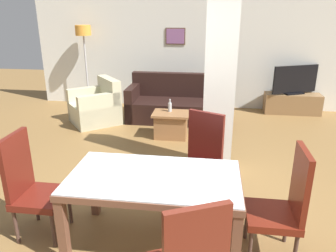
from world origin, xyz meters
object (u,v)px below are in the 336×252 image
dining_chair_far_right (201,157)px  tv_screen (295,80)px  armchair (97,108)px  dining_chair_head_right (284,203)px  floor_lamp (84,38)px  dining_table (154,191)px  bottle (170,107)px  dining_chair_head_left (31,184)px  sofa (180,105)px  tv_stand (292,104)px  coffee_table (171,125)px

dining_chair_far_right → tv_screen: size_ratio=1.09×
dining_chair_far_right → armchair: 3.38m
dining_chair_head_right → floor_lamp: floor_lamp is taller
dining_chair_head_right → tv_screen: dining_chair_head_right is taller
dining_chair_far_right → armchair: dining_chair_far_right is taller
dining_table → bottle: bearing=94.7°
armchair → floor_lamp: size_ratio=0.64×
tv_screen → floor_lamp: 4.70m
dining_table → dining_chair_head_left: 1.23m
bottle → dining_chair_head_right: bearing=-64.1°
dining_table → sofa: 3.86m
armchair → bottle: size_ratio=5.25×
floor_lamp → tv_stand: bearing=0.8°
dining_chair_far_right → sofa: dining_chair_far_right is taller
dining_chair_head_right → sofa: dining_chair_head_right is taller
sofa → armchair: 1.70m
dining_chair_head_right → armchair: bearing=40.8°
dining_chair_far_right → coffee_table: bearing=-48.2°
dining_chair_head_right → tv_screen: size_ratio=1.09×
sofa → dining_chair_head_right: bearing=108.8°
tv_stand → floor_lamp: size_ratio=0.64×
dining_chair_far_right → dining_chair_head_left: bearing=52.5°
dining_chair_head_left → floor_lamp: 4.80m
dining_chair_head_right → dining_chair_far_right: same height
dining_chair_head_right → floor_lamp: size_ratio=0.58×
dining_table → tv_stand: size_ratio=1.34×
coffee_table → tv_screen: bearing=36.2°
coffee_table → bottle: bearing=112.7°
armchair → floor_lamp: 1.78m
tv_stand → tv_screen: 0.52m
dining_table → tv_screen: (2.23, 4.61, 0.15)m
dining_chair_far_right → coffee_table: 2.08m
dining_chair_far_right → armchair: size_ratio=0.91×
dining_chair_far_right → bottle: 2.14m
dining_chair_far_right → floor_lamp: (-2.78, 3.69, 1.00)m
dining_chair_head_right → dining_chair_head_left: (-2.39, 0.00, 0.00)m
dining_chair_head_left → tv_stand: (3.46, 4.61, -0.33)m
dining_table → bottle: dining_table is taller
armchair → sofa: bearing=-114.8°
bottle → coffee_table: bearing=-67.3°
dining_chair_head_left → dining_table: bearing=90.0°
dining_chair_head_left → floor_lamp: floor_lamp is taller
coffee_table → floor_lamp: 3.08m
dining_table → tv_stand: (2.23, 4.61, -0.37)m
dining_chair_head_right → armchair: 4.53m
armchair → floor_lamp: (-0.60, 1.12, 1.25)m
coffee_table → tv_stand: (2.44, 1.78, -0.02)m
sofa → tv_stand: size_ratio=1.79×
armchair → bottle: armchair is taller
coffee_table → floor_lamp: bearing=141.7°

